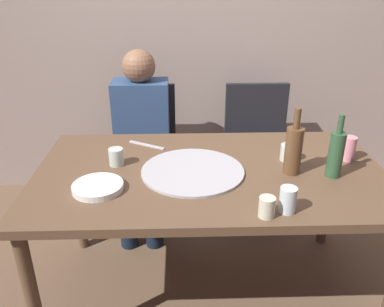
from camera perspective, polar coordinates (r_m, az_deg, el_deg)
The scene contains 16 objects.
ground_plane at distance 2.30m, azimuth 2.30°, elevation -19.07°, with size 8.00×8.00×0.00m, color brown.
back_wall at distance 2.93m, azimuth 0.96°, elevation 19.09°, with size 6.00×0.10×2.60m, color gray.
dining_table at distance 1.90m, azimuth 2.65°, elevation -4.33°, with size 1.66×0.93×0.75m.
pizza_tray at distance 1.84m, azimuth 0.10°, elevation -2.56°, with size 0.48×0.48×0.01m, color #ADADB2.
wine_bottle at distance 1.84m, azimuth 14.58°, elevation 0.62°, with size 0.08×0.08×0.32m.
beer_bottle at distance 1.87m, azimuth 20.22°, elevation 0.04°, with size 0.07×0.07×0.30m.
tumbler_near at distance 1.93m, azimuth -10.99°, elevation -0.48°, with size 0.07×0.07×0.08m, color #B7C6BC.
tumbler_far at distance 2.00m, azimuth 13.84°, elevation 0.14°, with size 0.08×0.08×0.08m, color #B7C6BC.
wine_glass at distance 1.57m, azimuth 13.79°, elevation -6.57°, with size 0.07×0.07×0.11m, color silver.
short_glass at distance 1.53m, azimuth 10.85°, elevation -7.66°, with size 0.06×0.06×0.08m, color beige.
soda_can at distance 2.09m, azimuth 21.86°, elevation 0.68°, with size 0.07×0.07×0.12m, color pink.
plate_stack at distance 1.74m, azimuth -13.56°, elevation -4.76°, with size 0.22×0.22×0.03m, color white.
table_knife at distance 2.13m, azimuth -6.62°, elevation 1.23°, with size 0.22×0.02×0.01m, color #B7B7BC.
chair_left at distance 2.75m, azimuth -7.00°, elevation 1.51°, with size 0.44×0.44×0.90m.
chair_right at distance 2.79m, azimuth 9.50°, elevation 1.71°, with size 0.44×0.44×0.90m.
guest_in_sweater at distance 2.56m, azimuth -7.42°, elevation 2.78°, with size 0.36×0.56×1.17m.
Camera 1 is at (-0.14, -1.65, 1.60)m, focal length 36.61 mm.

